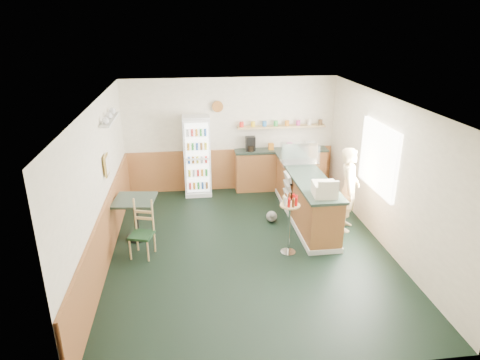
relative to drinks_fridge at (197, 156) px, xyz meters
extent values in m
plane|color=black|center=(0.82, -2.74, -0.94)|extent=(6.00, 6.00, 0.00)
cube|color=#EFE4CB|center=(0.82, 0.27, 0.41)|extent=(5.00, 0.02, 2.70)
cube|color=#EFE4CB|center=(-1.69, -2.74, 0.41)|extent=(0.02, 6.00, 2.70)
cube|color=#EFE4CB|center=(3.33, -2.74, 0.41)|extent=(0.02, 6.00, 2.70)
cube|color=white|center=(0.82, -2.74, 1.77)|extent=(5.00, 6.00, 0.02)
cube|color=#AD6E37|center=(0.82, 0.23, -0.44)|extent=(4.98, 0.05, 1.00)
cube|color=#AD6E37|center=(-1.65, -2.74, -0.44)|extent=(0.05, 5.98, 1.00)
cube|color=white|center=(3.28, -2.44, 0.61)|extent=(0.06, 1.45, 1.25)
cube|color=gold|center=(-1.63, -2.24, 0.61)|extent=(0.03, 0.32, 0.38)
cube|color=silver|center=(-1.58, -1.74, 1.31)|extent=(0.18, 1.20, 0.03)
cylinder|color=#A36128|center=(0.52, 0.20, 1.11)|extent=(0.26, 0.04, 0.26)
cube|color=#AD6E37|center=(2.17, -1.67, -0.46)|extent=(0.60, 2.95, 0.95)
cube|color=silver|center=(2.17, -1.67, -0.89)|extent=(0.64, 2.97, 0.10)
cube|color=#28382F|center=(2.17, -1.67, 0.05)|extent=(0.68, 3.01, 0.05)
cube|color=#AD6E37|center=(2.02, 0.06, -0.46)|extent=(2.20, 0.38, 0.95)
cube|color=#28382F|center=(2.02, 0.06, 0.05)|extent=(2.24, 0.42, 0.05)
cube|color=tan|center=(2.02, 0.14, 0.61)|extent=(2.10, 0.22, 0.04)
cube|color=black|center=(1.27, 0.06, 0.24)|extent=(0.22, 0.18, 0.34)
cylinder|color=#B2664C|center=(1.07, 0.14, 0.69)|extent=(0.10, 0.10, 0.12)
cylinder|color=#B2664C|center=(1.34, 0.14, 0.69)|extent=(0.10, 0.10, 0.12)
cylinder|color=#B2664C|center=(1.61, 0.14, 0.69)|extent=(0.10, 0.10, 0.12)
cylinder|color=#B2664C|center=(1.88, 0.14, 0.69)|extent=(0.10, 0.10, 0.12)
cylinder|color=#B2664C|center=(2.15, 0.14, 0.69)|extent=(0.10, 0.10, 0.12)
cylinder|color=#B2664C|center=(2.42, 0.14, 0.69)|extent=(0.10, 0.10, 0.12)
cylinder|color=#B2664C|center=(2.69, 0.14, 0.69)|extent=(0.10, 0.10, 0.12)
cylinder|color=#B2664C|center=(2.97, 0.14, 0.69)|extent=(0.10, 0.10, 0.12)
cube|color=white|center=(0.00, 0.04, 0.00)|extent=(0.62, 0.44, 1.88)
cube|color=white|center=(0.00, -0.19, 0.01)|extent=(0.52, 0.02, 1.66)
cube|color=silver|center=(0.00, -0.26, 0.01)|extent=(0.56, 0.02, 1.72)
cube|color=silver|center=(2.17, -1.06, 0.10)|extent=(0.79, 0.41, 0.05)
cube|color=silver|center=(2.17, -1.06, 0.32)|extent=(0.77, 0.39, 0.39)
cube|color=beige|center=(2.17, -2.81, 0.19)|extent=(0.44, 0.46, 0.23)
imported|color=tan|center=(2.87, -2.20, -0.10)|extent=(0.60, 0.68, 1.68)
cylinder|color=silver|center=(1.51, -2.99, -0.93)|extent=(0.28, 0.28, 0.02)
cylinder|color=silver|center=(1.51, -2.99, -0.47)|extent=(0.04, 0.04, 0.92)
cylinder|color=tan|center=(1.51, -2.99, 0.00)|extent=(0.35, 0.35, 0.02)
cylinder|color=red|center=(1.62, -2.98, 0.09)|extent=(0.05, 0.05, 0.16)
cylinder|color=red|center=(1.58, -2.91, 0.09)|extent=(0.05, 0.05, 0.16)
cylinder|color=red|center=(1.52, -2.88, 0.09)|extent=(0.05, 0.05, 0.16)
cylinder|color=red|center=(1.45, -2.90, 0.09)|extent=(0.05, 0.05, 0.16)
cylinder|color=red|center=(1.40, -2.96, 0.09)|extent=(0.05, 0.05, 0.16)
cylinder|color=red|center=(1.41, -3.03, 0.09)|extent=(0.05, 0.05, 0.16)
cylinder|color=red|center=(1.46, -3.08, 0.09)|extent=(0.05, 0.05, 0.16)
cylinder|color=red|center=(1.53, -3.09, 0.09)|extent=(0.05, 0.05, 0.16)
cylinder|color=red|center=(1.60, -3.05, 0.09)|extent=(0.05, 0.05, 0.16)
cube|color=black|center=(1.83, -1.55, -0.69)|extent=(0.05, 0.47, 0.03)
cube|color=beige|center=(1.81, -1.55, -0.62)|extent=(0.09, 0.43, 0.16)
cube|color=black|center=(1.83, -1.55, -0.50)|extent=(0.05, 0.47, 0.03)
cube|color=beige|center=(1.81, -1.55, -0.43)|extent=(0.09, 0.43, 0.16)
cube|color=black|center=(1.83, -1.55, -0.30)|extent=(0.05, 0.47, 0.03)
cube|color=beige|center=(1.81, -1.55, -0.23)|extent=(0.09, 0.43, 0.16)
cube|color=black|center=(1.83, -1.55, -0.11)|extent=(0.05, 0.47, 0.03)
cube|color=beige|center=(1.81, -1.55, -0.04)|extent=(0.09, 0.43, 0.16)
cylinder|color=black|center=(-1.23, -2.10, -0.92)|extent=(0.43, 0.43, 0.04)
cylinder|color=black|center=(-1.23, -2.10, -0.53)|extent=(0.09, 0.09, 0.74)
cube|color=#28382F|center=(-1.23, -2.10, -0.14)|extent=(0.83, 0.83, 0.04)
cube|color=black|center=(-1.08, -2.76, -0.53)|extent=(0.47, 0.47, 0.05)
cylinder|color=tan|center=(-1.24, -2.93, -0.74)|extent=(0.03, 0.03, 0.40)
cylinder|color=tan|center=(-0.91, -2.93, -0.74)|extent=(0.03, 0.03, 0.40)
cylinder|color=tan|center=(-1.24, -2.60, -0.74)|extent=(0.03, 0.03, 0.40)
cylinder|color=tan|center=(-0.91, -2.60, -0.74)|extent=(0.03, 0.03, 0.40)
cube|color=tan|center=(-1.08, -2.59, -0.22)|extent=(0.34, 0.13, 0.62)
sphere|color=gray|center=(1.45, -1.71, -0.82)|extent=(0.23, 0.23, 0.23)
sphere|color=gray|center=(1.45, -1.83, -0.73)|extent=(0.13, 0.13, 0.13)
camera|label=1|loc=(-0.20, -9.57, 3.05)|focal=32.00mm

